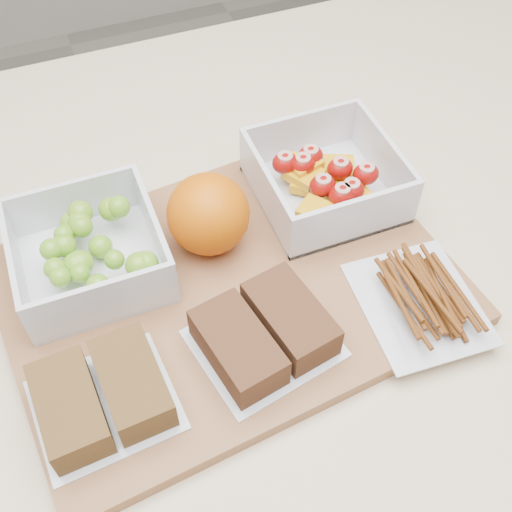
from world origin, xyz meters
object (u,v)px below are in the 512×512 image
object	(u,v)px
fruit_container	(325,180)
sandwich_bag_center	(264,333)
orange	(208,214)
grape_container	(91,251)
pretzel_bag	(421,296)
cutting_board	(230,287)
sandwich_bag_left	(102,396)

from	to	relation	value
fruit_container	sandwich_bag_center	bearing A→B (deg)	-130.82
orange	sandwich_bag_center	bearing A→B (deg)	-87.39
sandwich_bag_center	grape_container	bearing A→B (deg)	130.84
pretzel_bag	cutting_board	bearing A→B (deg)	150.68
pretzel_bag	sandwich_bag_left	bearing A→B (deg)	178.92
grape_container	cutting_board	bearing A→B (deg)	-29.51
grape_container	pretzel_bag	bearing A→B (deg)	-29.40
orange	cutting_board	bearing A→B (deg)	-90.05
cutting_board	grape_container	world-z (taller)	grape_container
cutting_board	sandwich_bag_center	size ratio (longest dim) A/B	3.07
sandwich_bag_left	pretzel_bag	distance (m)	0.30
orange	sandwich_bag_center	world-z (taller)	orange
cutting_board	fruit_container	distance (m)	0.16
fruit_container	sandwich_bag_left	bearing A→B (deg)	-150.52
grape_container	sandwich_bag_center	xyz separation A→B (m)	(0.12, -0.14, -0.01)
grape_container	sandwich_bag_left	world-z (taller)	grape_container
pretzel_bag	fruit_container	bearing A→B (deg)	98.21
sandwich_bag_center	pretzel_bag	bearing A→B (deg)	-4.79
cutting_board	orange	bearing A→B (deg)	84.03
fruit_container	sandwich_bag_left	distance (m)	0.32
orange	sandwich_bag_left	world-z (taller)	orange
sandwich_bag_left	sandwich_bag_center	xyz separation A→B (m)	(0.15, 0.01, 0.00)
grape_container	sandwich_bag_left	bearing A→B (deg)	-99.31
cutting_board	pretzel_bag	bearing A→B (deg)	-35.24
fruit_container	sandwich_bag_center	size ratio (longest dim) A/B	1.03
cutting_board	pretzel_bag	distance (m)	0.18
grape_container	orange	distance (m)	0.12
grape_container	fruit_container	bearing A→B (deg)	1.54
fruit_container	sandwich_bag_left	xyz separation A→B (m)	(-0.27, -0.16, -0.01)
orange	sandwich_bag_left	bearing A→B (deg)	-135.36
grape_container	sandwich_bag_left	size ratio (longest dim) A/B	1.12
orange	grape_container	bearing A→B (deg)	175.26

